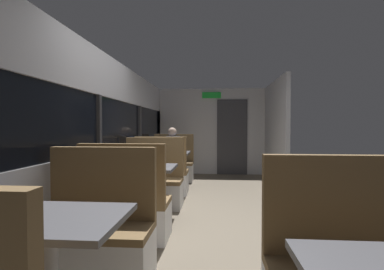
# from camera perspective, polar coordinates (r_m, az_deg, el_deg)

# --- Properties ---
(ground_plane) EXTENTS (3.30, 9.20, 0.02)m
(ground_plane) POSITION_cam_1_polar(r_m,az_deg,el_deg) (4.00, 2.90, -17.22)
(ground_plane) COLOR #665B4C
(carriage_window_panel_left) EXTENTS (0.09, 8.48, 2.30)m
(carriage_window_panel_left) POSITION_cam_1_polar(r_m,az_deg,el_deg) (4.09, -17.83, -0.87)
(carriage_window_panel_left) COLOR #B2B2B7
(carriage_window_panel_left) RESTS_ON ground_plane
(carriage_end_bulkhead) EXTENTS (2.90, 0.11, 2.30)m
(carriage_end_bulkhead) POSITION_cam_1_polar(r_m,az_deg,el_deg) (7.98, 4.22, 0.61)
(carriage_end_bulkhead) COLOR #B2B2B7
(carriage_end_bulkhead) RESTS_ON ground_plane
(carriage_aisle_panel_right) EXTENTS (0.08, 2.40, 2.30)m
(carriage_aisle_panel_right) POSITION_cam_1_polar(r_m,az_deg,el_deg) (6.91, 15.76, 0.49)
(carriage_aisle_panel_right) COLOR #B2B2B7
(carriage_aisle_panel_right) RESTS_ON ground_plane
(dining_table_near_window) EXTENTS (0.90, 0.70, 0.74)m
(dining_table_near_window) POSITION_cam_1_polar(r_m,az_deg,el_deg) (2.07, -25.88, -16.63)
(dining_table_near_window) COLOR #9E9EA3
(dining_table_near_window) RESTS_ON ground_plane
(bench_near_window_facing_entry) EXTENTS (0.95, 0.50, 1.10)m
(bench_near_window_facing_entry) POSITION_cam_1_polar(r_m,az_deg,el_deg) (2.76, -18.01, -18.64)
(bench_near_window_facing_entry) COLOR silver
(bench_near_window_facing_entry) RESTS_ON ground_plane
(dining_table_mid_window) EXTENTS (0.90, 0.70, 0.74)m
(dining_table_mid_window) POSITION_cam_1_polar(r_m,az_deg,el_deg) (4.12, -9.67, -7.36)
(dining_table_mid_window) COLOR #9E9EA3
(dining_table_mid_window) RESTS_ON ground_plane
(bench_mid_window_facing_end) EXTENTS (0.95, 0.50, 1.10)m
(bench_mid_window_facing_end) POSITION_cam_1_polar(r_m,az_deg,el_deg) (3.53, -12.52, -14.09)
(bench_mid_window_facing_end) COLOR silver
(bench_mid_window_facing_end) RESTS_ON ground_plane
(bench_mid_window_facing_entry) EXTENTS (0.95, 0.50, 1.10)m
(bench_mid_window_facing_entry) POSITION_cam_1_polar(r_m,az_deg,el_deg) (4.84, -7.58, -9.73)
(bench_mid_window_facing_entry) COLOR silver
(bench_mid_window_facing_entry) RESTS_ON ground_plane
(dining_table_far_window) EXTENTS (0.90, 0.70, 0.74)m
(dining_table_far_window) POSITION_cam_1_polar(r_m,az_deg,el_deg) (6.31, -4.62, -4.20)
(dining_table_far_window) COLOR #9E9EA3
(dining_table_far_window) RESTS_ON ground_plane
(bench_far_window_facing_end) EXTENTS (0.95, 0.50, 1.10)m
(bench_far_window_facing_end) POSITION_cam_1_polar(r_m,az_deg,el_deg) (5.67, -5.75, -8.05)
(bench_far_window_facing_end) COLOR silver
(bench_far_window_facing_end) RESTS_ON ground_plane
(bench_far_window_facing_entry) EXTENTS (0.95, 0.50, 1.10)m
(bench_far_window_facing_entry) POSITION_cam_1_polar(r_m,az_deg,el_deg) (7.03, -3.70, -6.15)
(bench_far_window_facing_entry) COLOR silver
(bench_far_window_facing_entry) RESTS_ON ground_plane
(seated_passenger) EXTENTS (0.47, 0.55, 1.26)m
(seated_passenger) POSITION_cam_1_polar(r_m,az_deg,el_deg) (6.93, -3.79, -4.52)
(seated_passenger) COLOR #26262D
(seated_passenger) RESTS_ON ground_plane
(coffee_cup_primary) EXTENTS (0.07, 0.07, 0.09)m
(coffee_cup_primary) POSITION_cam_1_polar(r_m,az_deg,el_deg) (4.20, -6.85, -5.17)
(coffee_cup_primary) COLOR #26598C
(coffee_cup_primary) RESTS_ON dining_table_mid_window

